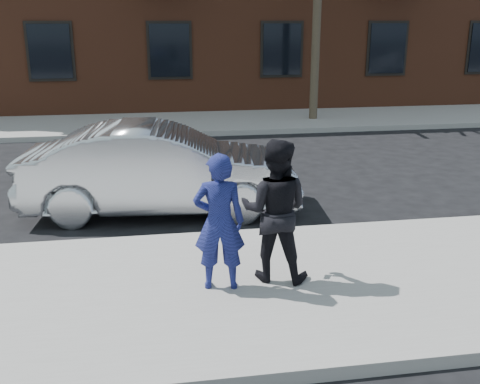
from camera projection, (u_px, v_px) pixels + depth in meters
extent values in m
plane|color=black|center=(214.00, 290.00, 6.93)|extent=(100.00, 100.00, 0.00)
cube|color=gray|center=(217.00, 294.00, 6.67)|extent=(50.00, 3.50, 0.15)
cube|color=#999691|center=(202.00, 238.00, 8.36)|extent=(50.00, 0.10, 0.15)
cube|color=gray|center=(171.00, 123.00, 17.51)|extent=(50.00, 3.50, 0.15)
cube|color=#999691|center=(174.00, 135.00, 15.81)|extent=(50.00, 0.10, 0.15)
cube|color=black|center=(282.00, 49.00, 19.08)|extent=(1.30, 0.06, 1.70)
cylinder|color=#31281D|center=(315.00, 51.00, 17.33)|extent=(0.26, 0.26, 4.20)
imported|color=#B7BABF|center=(161.00, 169.00, 9.50)|extent=(4.74, 1.99, 1.52)
imported|color=navy|center=(219.00, 222.00, 6.44)|extent=(0.64, 0.46, 1.63)
cube|color=black|center=(214.00, 178.00, 6.51)|extent=(0.08, 0.13, 0.08)
imported|color=black|center=(275.00, 211.00, 6.67)|extent=(1.02, 0.91, 1.73)
cube|color=black|center=(265.00, 193.00, 6.82)|extent=(0.09, 0.15, 0.06)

